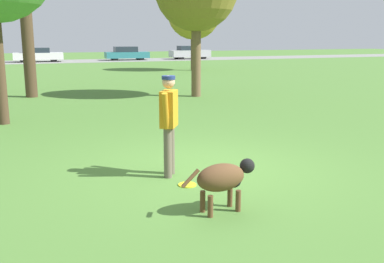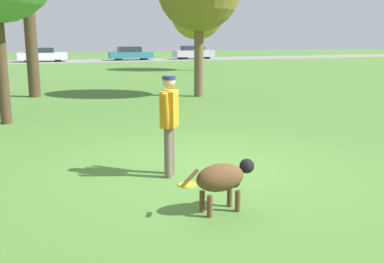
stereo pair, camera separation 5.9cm
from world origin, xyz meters
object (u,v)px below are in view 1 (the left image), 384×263
Objects in this scene: frisbee at (187,185)px; parked_car_teal at (127,54)px; tree_far_right at (194,13)px; person at (169,118)px; parked_car_silver at (190,52)px; dog at (224,178)px; parked_car_white at (38,55)px.

parked_car_teal is (8.04, 36.89, 0.62)m from frisbee.
person is at bearing -112.99° from tree_far_right.
person is 38.93m from parked_car_silver.
tree_far_right is (9.05, 22.12, 3.74)m from frisbee.
tree_far_right is 15.83m from parked_car_silver.
parked_car_silver reaches higher than frisbee.
tree_far_right reaches higher than dog.
parked_car_white is 14.56m from parked_car_silver.
person is 0.39× the size of parked_car_teal.
person reaches higher than dog.
frisbee is 0.07× the size of parked_car_silver.
parked_car_teal is at bearing 3.18° from parked_car_white.
dog is 40.46m from parked_car_silver.
parked_car_silver reaches higher than parked_car_teal.
parked_car_teal is at bearing 93.94° from tree_far_right.
person is 0.30× the size of tree_far_right.
person is at bearing 88.91° from dog.
parked_car_silver is at bearing 69.57° from tree_far_right.
dog is 37.84m from parked_car_white.
parked_car_teal reaches higher than parked_car_white.
tree_far_right is 1.32× the size of parked_car_teal.
parked_car_silver is at bearing 9.54° from person.
frisbee is at bearing -139.58° from person.
tree_far_right is 17.49m from parked_car_white.
tree_far_right is at bearing 62.67° from dog.
parked_car_silver is (14.56, -0.04, 0.03)m from parked_car_white.
person is 36.13m from parked_car_white.
tree_far_right is at bearing 67.75° from frisbee.
person is 37.21m from parked_car_teal.
parked_car_white reaches higher than dog.
parked_car_teal reaches higher than dog.
person is at bearing -110.42° from parked_car_silver.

